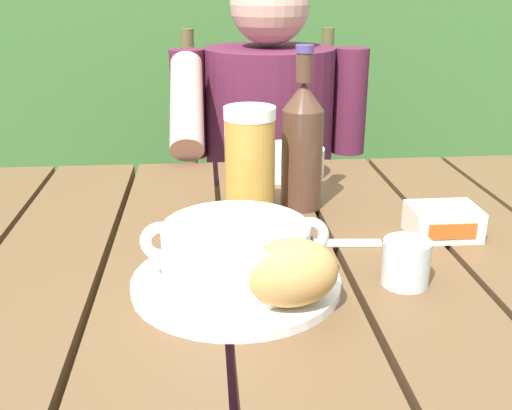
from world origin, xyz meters
The scene contains 13 objects.
dining_table centered at (0.00, 0.00, 0.68)m, with size 1.45×0.83×0.78m.
hedge_backdrop centered at (-0.09, 1.70, 0.98)m, with size 3.48×0.85×2.19m.
chair_near_diner centered at (0.06, 0.86, 0.48)m, with size 0.44×0.44×1.00m.
person_eating centered at (0.06, 0.65, 0.70)m, with size 0.48×0.47×1.19m.
serving_plate centered at (-0.07, -0.13, 0.78)m, with size 0.26×0.26×0.01m.
soup_bowl centered at (-0.07, -0.13, 0.82)m, with size 0.23×0.18×0.08m.
bread_roll centered at (-0.01, -0.20, 0.83)m, with size 0.12×0.10×0.08m.
beer_glass centered at (-0.03, 0.09, 0.87)m, with size 0.08×0.08×0.18m.
beer_bottle centered at (0.06, 0.14, 0.89)m, with size 0.07×0.07×0.27m.
water_glass_small centered at (0.14, -0.15, 0.81)m, with size 0.06×0.06×0.06m.
butter_tub centered at (0.25, 0.00, 0.80)m, with size 0.10×0.08×0.05m.
table_knife centered at (0.05, -0.02, 0.78)m, with size 0.17×0.03×0.01m.
diner_bowl centered at (0.06, 0.32, 0.80)m, with size 0.13×0.13×0.05m.
Camera 1 is at (-0.10, -0.81, 1.14)m, focal length 42.83 mm.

